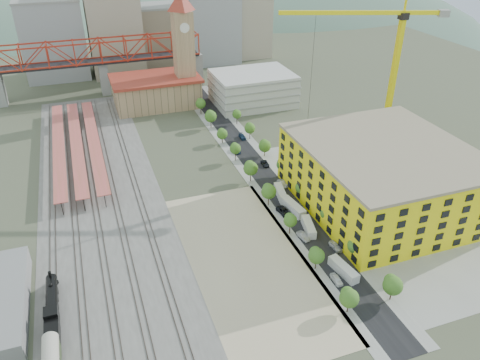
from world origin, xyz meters
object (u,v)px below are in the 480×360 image
object	(u,v)px
tower_crane	(386,56)
site_trailer_b	(309,227)
site_trailer_c	(293,207)
site_trailer_d	(280,192)
car_0	(337,280)
clock_tower	(183,39)
locomotive	(52,307)
site_trailer_a	(343,269)
construction_building	(383,176)

from	to	relation	value
tower_crane	site_trailer_b	world-z (taller)	tower_crane
site_trailer_c	site_trailer_d	size ratio (longest dim) A/B	1.14
site_trailer_b	car_0	xyz separation A→B (m)	(-3.00, -20.58, -0.45)
clock_tower	locomotive	xyz separation A→B (m)	(-58.00, -114.26, -26.66)
car_0	locomotive	bearing A→B (deg)	171.43
tower_crane	car_0	world-z (taller)	tower_crane
clock_tower	site_trailer_b	distance (m)	109.14
locomotive	site_trailer_b	size ratio (longest dim) A/B	2.52
clock_tower	site_trailer_c	world-z (taller)	clock_tower
site_trailer_c	site_trailer_b	bearing A→B (deg)	-98.24
site_trailer_a	car_0	world-z (taller)	site_trailer_a
site_trailer_d	site_trailer_c	bearing A→B (deg)	-79.13
clock_tower	site_trailer_c	size ratio (longest dim) A/B	5.32
construction_building	site_trailer_d	world-z (taller)	construction_building
tower_crane	site_trailer_c	distance (m)	60.34
tower_crane	site_trailer_b	distance (m)	65.27
tower_crane	site_trailer_c	size ratio (longest dim) A/B	5.78
site_trailer_d	car_0	world-z (taller)	site_trailer_d
clock_tower	construction_building	bearing A→B (deg)	-71.22
locomotive	site_trailer_b	xyz separation A→B (m)	(66.00, 8.94, -0.85)
site_trailer_b	clock_tower	bearing A→B (deg)	107.37
site_trailer_c	car_0	bearing A→B (deg)	-103.85
site_trailer_a	site_trailer_d	bearing A→B (deg)	81.11
clock_tower	locomotive	size ratio (longest dim) A/B	2.38
tower_crane	site_trailer_a	world-z (taller)	tower_crane
site_trailer_b	site_trailer_d	world-z (taller)	site_trailer_b
locomotive	site_trailer_b	world-z (taller)	locomotive
locomotive	tower_crane	bearing A→B (deg)	22.20
site_trailer_a	site_trailer_b	distance (m)	18.47
construction_building	site_trailer_a	bearing A→B (deg)	-137.54
site_trailer_c	car_0	distance (m)	30.70
locomotive	site_trailer_a	world-z (taller)	locomotive
clock_tower	locomotive	bearing A→B (deg)	-116.91
tower_crane	site_trailer_d	size ratio (longest dim) A/B	6.56
clock_tower	tower_crane	xyz separation A→B (m)	(51.11, -69.72, 6.19)
construction_building	site_trailer_a	xyz separation A→B (m)	(-26.00, -23.79, -8.17)
locomotive	site_trailer_c	xyz separation A→B (m)	(66.00, 18.91, -0.70)
tower_crane	car_0	xyz separation A→B (m)	(-46.11, -56.17, -34.14)
construction_building	locomotive	world-z (taller)	construction_building
site_trailer_b	tower_crane	bearing A→B (deg)	52.56
site_trailer_a	site_trailer_d	size ratio (longest dim) A/B	1.06
clock_tower	site_trailer_d	world-z (taller)	clock_tower
clock_tower	locomotive	distance (m)	130.88
site_trailer_c	site_trailer_d	distance (m)	9.09
construction_building	car_0	size ratio (longest dim) A/B	11.65
site_trailer_a	site_trailer_c	distance (m)	28.44
clock_tower	car_0	size ratio (longest dim) A/B	11.97
construction_building	car_0	xyz separation A→B (m)	(-29.00, -25.90, -8.67)
clock_tower	site_trailer_a	xyz separation A→B (m)	(8.00, -123.78, -27.45)
site_trailer_c	site_trailer_d	bearing A→B (deg)	81.76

